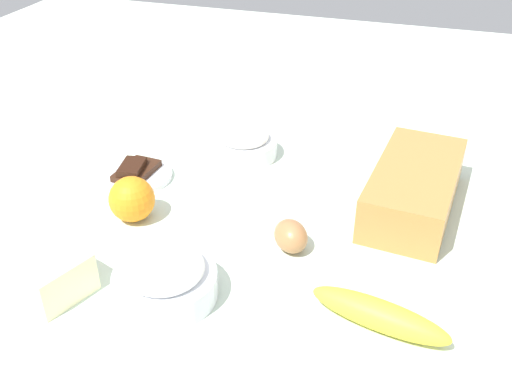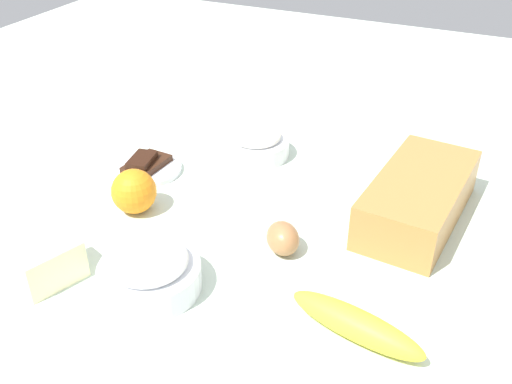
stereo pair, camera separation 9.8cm
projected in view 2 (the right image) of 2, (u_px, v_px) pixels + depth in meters
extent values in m
cube|color=silver|center=(256.00, 217.00, 1.01)|extent=(2.40, 2.40, 0.02)
cube|color=#B77A3D|center=(418.00, 198.00, 0.96)|extent=(0.29, 0.16, 0.08)
cube|color=black|center=(419.00, 196.00, 0.96)|extent=(0.28, 0.14, 0.07)
cylinder|color=white|center=(256.00, 147.00, 1.16)|extent=(0.13, 0.13, 0.04)
torus|color=white|center=(256.00, 141.00, 1.15)|extent=(0.13, 0.13, 0.01)
ellipsoid|color=white|center=(256.00, 135.00, 1.15)|extent=(0.10, 0.10, 0.03)
cylinder|color=white|center=(150.00, 277.00, 0.82)|extent=(0.14, 0.14, 0.04)
torus|color=white|center=(149.00, 268.00, 0.82)|extent=(0.14, 0.14, 0.01)
ellipsoid|color=white|center=(148.00, 260.00, 0.81)|extent=(0.11, 0.11, 0.04)
ellipsoid|color=yellow|center=(356.00, 324.00, 0.75)|extent=(0.08, 0.20, 0.04)
sphere|color=orange|center=(134.00, 191.00, 0.98)|extent=(0.08, 0.08, 0.08)
cube|color=#F4EDB2|center=(48.00, 263.00, 0.84)|extent=(0.11, 0.09, 0.06)
ellipsoid|color=#A56F43|center=(283.00, 238.00, 0.89)|extent=(0.08, 0.08, 0.05)
cylinder|color=white|center=(147.00, 169.00, 1.11)|extent=(0.13, 0.13, 0.01)
cube|color=#381E11|center=(147.00, 164.00, 1.11)|extent=(0.09, 0.06, 0.01)
cube|color=black|center=(142.00, 160.00, 1.10)|extent=(0.07, 0.05, 0.01)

